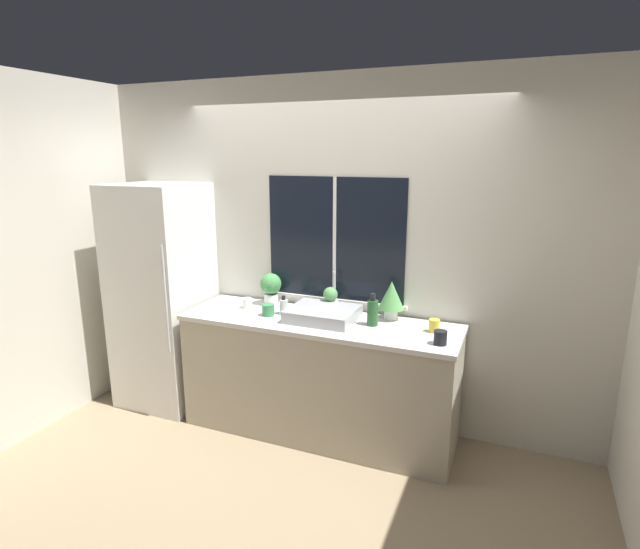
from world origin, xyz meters
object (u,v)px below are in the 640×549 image
at_px(potted_plant_left, 271,287).
at_px(mug_yellow, 434,326).
at_px(potted_plant_center, 330,300).
at_px(potted_plant_right, 391,297).
at_px(bottle_tall, 373,312).
at_px(mug_green, 268,310).
at_px(mug_white, 247,303).
at_px(refrigerator, 164,295).
at_px(sink, 323,314).
at_px(soap_bottle, 284,306).
at_px(mug_black, 440,338).

xyz_separation_m(potted_plant_left, mug_yellow, (1.35, -0.16, -0.10)).
xyz_separation_m(potted_plant_center, potted_plant_right, (0.48, 0.00, 0.08)).
xyz_separation_m(potted_plant_right, mug_yellow, (0.35, -0.16, -0.13)).
xyz_separation_m(bottle_tall, mug_green, (-0.80, -0.09, -0.05)).
bearing_deg(mug_green, potted_plant_left, 113.44).
bearing_deg(mug_green, potted_plant_right, 17.19).
bearing_deg(mug_white, potted_plant_right, 8.45).
distance_m(refrigerator, potted_plant_left, 0.95).
relative_size(sink, soap_bottle, 3.36).
distance_m(mug_white, mug_green, 0.27).
xyz_separation_m(potted_plant_right, mug_black, (0.42, -0.37, -0.13)).
height_order(potted_plant_left, mug_yellow, potted_plant_left).
bearing_deg(potted_plant_center, refrigerator, -172.35).
relative_size(refrigerator, mug_black, 20.22).
bearing_deg(refrigerator, potted_plant_left, 11.85).
bearing_deg(soap_bottle, bottle_tall, 1.08).
distance_m(mug_yellow, mug_black, 0.23).
bearing_deg(refrigerator, soap_bottle, -0.11).
xyz_separation_m(refrigerator, bottle_tall, (1.84, 0.01, 0.07)).
height_order(potted_plant_left, soap_bottle, potted_plant_left).
distance_m(potted_plant_right, bottle_tall, 0.22).
height_order(potted_plant_center, mug_black, potted_plant_center).
relative_size(potted_plant_center, potted_plant_right, 0.67).
bearing_deg(mug_black, soap_bottle, 171.64).
height_order(refrigerator, mug_black, refrigerator).
relative_size(mug_yellow, mug_black, 0.98).
bearing_deg(mug_green, refrigerator, 175.65).
xyz_separation_m(potted_plant_center, mug_black, (0.91, -0.37, -0.05)).
relative_size(soap_bottle, mug_yellow, 1.61).
bearing_deg(potted_plant_left, mug_black, -14.71).
xyz_separation_m(sink, mug_white, (-0.67, 0.04, -0.01)).
distance_m(bottle_tall, mug_yellow, 0.44).
relative_size(sink, bottle_tall, 2.09).
relative_size(sink, mug_yellow, 5.40).
height_order(potted_plant_left, potted_plant_right, potted_plant_right).
distance_m(refrigerator, soap_bottle, 1.14).
xyz_separation_m(potted_plant_right, mug_white, (-1.13, -0.17, -0.13)).
height_order(bottle_tall, mug_white, bottle_tall).
bearing_deg(soap_bottle, mug_black, -8.36).
height_order(potted_plant_right, soap_bottle, potted_plant_right).
distance_m(potted_plant_left, mug_black, 1.48).
xyz_separation_m(mug_yellow, mug_green, (-1.23, -0.12, -0.00)).
distance_m(potted_plant_center, mug_yellow, 0.85).
relative_size(bottle_tall, mug_black, 2.54).
relative_size(sink, mug_white, 6.02).
height_order(refrigerator, mug_white, refrigerator).
relative_size(potted_plant_center, soap_bottle, 1.34).
xyz_separation_m(potted_plant_left, mug_white, (-0.13, -0.17, -0.11)).
distance_m(mug_black, mug_green, 1.31).
distance_m(sink, mug_green, 0.43).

